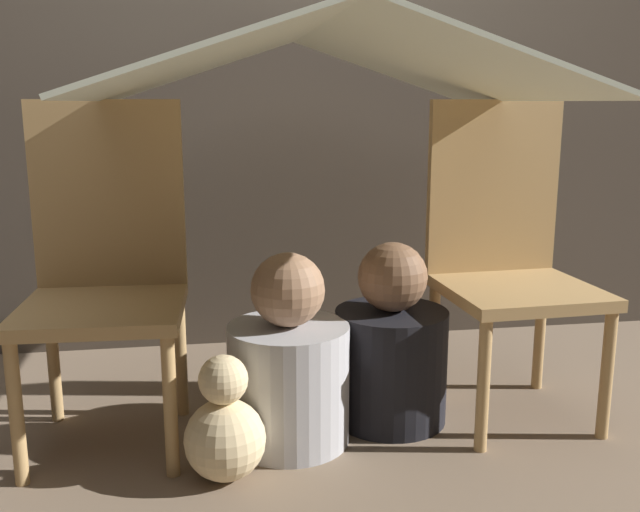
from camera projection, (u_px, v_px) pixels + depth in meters
The scene contains 9 objects.
ground_plane at pixel (325, 443), 2.05m from camera, with size 8.80×8.80×0.00m, color #7A6651.
wall_back at pixel (283, 25), 2.71m from camera, with size 7.00×0.05×2.50m.
chair_left at pixel (106, 265), 2.02m from camera, with size 0.46×0.46×0.97m.
chair_right at pixel (506, 251), 2.21m from camera, with size 0.46×0.46×0.97m.
sheet_canopy at pixel (320, 60), 1.91m from camera, with size 1.22×1.14×0.21m.
person_front at pixel (289, 367), 2.02m from camera, with size 0.35×0.35×0.56m.
person_second at pixel (391, 350), 2.17m from camera, with size 0.34×0.34×0.56m.
floor_cushion at pixel (303, 385), 2.34m from camera, with size 0.32×0.26×0.10m.
plush_toy at pixel (225, 429), 1.84m from camera, with size 0.21×0.21×0.34m.
Camera 1 is at (-0.32, -1.86, 0.96)m, focal length 40.00 mm.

